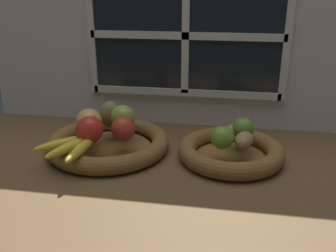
% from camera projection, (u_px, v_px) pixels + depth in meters
% --- Properties ---
extents(ground_plane, '(1.40, 0.90, 0.03)m').
position_uv_depth(ground_plane, '(172.00, 164.00, 1.06)').
color(ground_plane, brown).
extents(back_wall, '(1.40, 0.05, 0.55)m').
position_uv_depth(back_wall, '(186.00, 44.00, 1.23)').
color(back_wall, silver).
rests_on(back_wall, ground_plane).
extents(fruit_bowl_left, '(0.36, 0.36, 0.05)m').
position_uv_depth(fruit_bowl_left, '(108.00, 143.00, 1.10)').
color(fruit_bowl_left, brown).
rests_on(fruit_bowl_left, ground_plane).
extents(fruit_bowl_right, '(0.30, 0.30, 0.05)m').
position_uv_depth(fruit_bowl_right, '(231.00, 152.00, 1.04)').
color(fruit_bowl_right, brown).
rests_on(fruit_bowl_right, ground_plane).
extents(apple_golden_left, '(0.08, 0.08, 0.08)m').
position_uv_depth(apple_golden_left, '(89.00, 121.00, 1.09)').
color(apple_golden_left, '#DBB756').
rests_on(apple_golden_left, fruit_bowl_left).
extents(apple_green_back, '(0.08, 0.08, 0.08)m').
position_uv_depth(apple_green_back, '(123.00, 117.00, 1.12)').
color(apple_green_back, '#8CAD3D').
rests_on(apple_green_back, fruit_bowl_left).
extents(apple_red_right, '(0.07, 0.07, 0.07)m').
position_uv_depth(apple_red_right, '(123.00, 129.00, 1.04)').
color(apple_red_right, '#B73828').
rests_on(apple_red_right, fruit_bowl_left).
extents(apple_red_front, '(0.08, 0.08, 0.08)m').
position_uv_depth(apple_red_front, '(89.00, 130.00, 1.03)').
color(apple_red_front, red).
rests_on(apple_red_front, fruit_bowl_left).
extents(pear_brown, '(0.09, 0.09, 0.08)m').
position_uv_depth(pear_brown, '(110.00, 114.00, 1.14)').
color(pear_brown, olive).
rests_on(pear_brown, fruit_bowl_left).
extents(banana_bunch_front, '(0.15, 0.18, 0.03)m').
position_uv_depth(banana_bunch_front, '(73.00, 145.00, 0.99)').
color(banana_bunch_front, yellow).
rests_on(banana_bunch_front, fruit_bowl_left).
extents(potato_back, '(0.08, 0.06, 0.04)m').
position_uv_depth(potato_back, '(239.00, 131.00, 1.06)').
color(potato_back, tan).
rests_on(potato_back, fruit_bowl_right).
extents(potato_small, '(0.07, 0.08, 0.05)m').
position_uv_depth(potato_small, '(244.00, 141.00, 0.99)').
color(potato_small, '#A38451').
rests_on(potato_small, fruit_bowl_right).
extents(lime_near, '(0.06, 0.06, 0.06)m').
position_uv_depth(lime_near, '(222.00, 137.00, 0.99)').
color(lime_near, '#6B9E33').
rests_on(lime_near, fruit_bowl_right).
extents(lime_far, '(0.06, 0.06, 0.06)m').
position_uv_depth(lime_far, '(243.00, 128.00, 1.05)').
color(lime_far, olive).
rests_on(lime_far, fruit_bowl_right).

